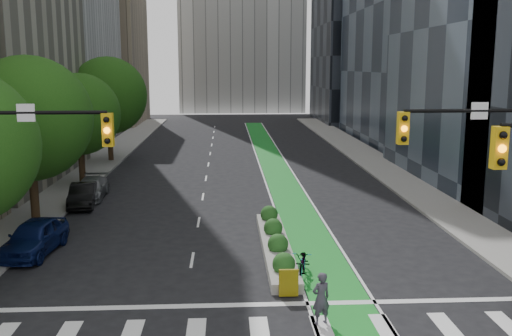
{
  "coord_description": "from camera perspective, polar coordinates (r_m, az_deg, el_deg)",
  "views": [
    {
      "loc": [
        -1.0,
        -17.51,
        8.24
      ],
      "look_at": [
        0.54,
        11.51,
        3.0
      ],
      "focal_mm": 40.0,
      "sensor_mm": 36.0,
      "label": 1
    }
  ],
  "objects": [
    {
      "name": "cyclist",
      "position": [
        18.88,
        6.51,
        -12.82
      ],
      "size": [
        0.74,
        0.61,
        1.75
      ],
      "primitive_type": "imported",
      "rotation": [
        0.0,
        0.0,
        3.5
      ],
      "color": "#3C3844",
      "rests_on": "ground"
    },
    {
      "name": "parked_car_left_mid",
      "position": [
        35.3,
        -16.92,
        -2.61
      ],
      "size": [
        1.91,
        4.22,
        1.34
      ],
      "primitive_type": "imported",
      "rotation": [
        0.0,
        0.0,
        0.12
      ],
      "color": "black",
      "rests_on": "ground"
    },
    {
      "name": "parked_car_left_far",
      "position": [
        37.25,
        -16.18,
        -1.97
      ],
      "size": [
        1.92,
        4.44,
        1.27
      ],
      "primitive_type": "imported",
      "rotation": [
        0.0,
        0.0,
        0.03
      ],
      "color": "slate",
      "rests_on": "ground"
    },
    {
      "name": "median_planter",
      "position": [
        25.87,
        2.0,
        -7.49
      ],
      "size": [
        1.2,
        10.26,
        1.1
      ],
      "color": "gray",
      "rests_on": "ground"
    },
    {
      "name": "tree_far",
      "position": [
        50.57,
        -14.56,
        7.01
      ],
      "size": [
        6.6,
        6.6,
        9.0
      ],
      "color": "black",
      "rests_on": "ground"
    },
    {
      "name": "tree_mid",
      "position": [
        31.27,
        -21.76,
        4.6
      ],
      "size": [
        6.4,
        6.4,
        8.78
      ],
      "color": "black",
      "rests_on": "ground"
    },
    {
      "name": "bicycle",
      "position": [
        22.93,
        4.72,
        -9.39
      ],
      "size": [
        1.18,
        2.24,
        1.12
      ],
      "primitive_type": "imported",
      "rotation": [
        0.0,
        0.0,
        -0.22
      ],
      "color": "gray",
      "rests_on": "ground"
    },
    {
      "name": "parked_car_left_near",
      "position": [
        27.18,
        -21.28,
        -6.45
      ],
      "size": [
        2.24,
        4.67,
        1.54
      ],
      "primitive_type": "imported",
      "rotation": [
        0.0,
        0.0,
        -0.1
      ],
      "color": "#0C194D",
      "rests_on": "ground"
    },
    {
      "name": "ground",
      "position": [
        19.38,
        0.21,
        -14.95
      ],
      "size": [
        160.0,
        160.0,
        0.0
      ],
      "primitive_type": "plane",
      "color": "black",
      "rests_on": "ground"
    },
    {
      "name": "sidewalk_left",
      "position": [
        44.61,
        -17.01,
        -0.78
      ],
      "size": [
        3.6,
        90.0,
        0.15
      ],
      "primitive_type": "cube",
      "color": "gray",
      "rests_on": "ground"
    },
    {
      "name": "sidewalk_right",
      "position": [
        45.14,
        13.48,
        -0.48
      ],
      "size": [
        3.6,
        90.0,
        0.15
      ],
      "primitive_type": "cube",
      "color": "gray",
      "rests_on": "ground"
    },
    {
      "name": "building_dark_end",
      "position": [
        88.24,
        11.04,
        13.78
      ],
      "size": [
        14.0,
        18.0,
        28.0
      ],
      "primitive_type": "cube",
      "color": "black",
      "rests_on": "ground"
    },
    {
      "name": "bike_lane_paint",
      "position": [
        48.38,
        1.74,
        0.42
      ],
      "size": [
        2.2,
        70.0,
        0.01
      ],
      "primitive_type": "cube",
      "color": "#188525",
      "rests_on": "ground"
    },
    {
      "name": "tree_midfar",
      "position": [
        40.88,
        -17.27,
        5.14
      ],
      "size": [
        5.6,
        5.6,
        7.76
      ],
      "color": "black",
      "rests_on": "ground"
    },
    {
      "name": "building_tan_far",
      "position": [
        85.77,
        -16.27,
        13.01
      ],
      "size": [
        14.0,
        16.0,
        26.0
      ],
      "primitive_type": "cube",
      "color": "tan",
      "rests_on": "ground"
    }
  ]
}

